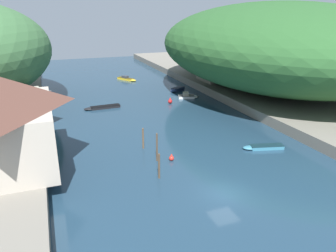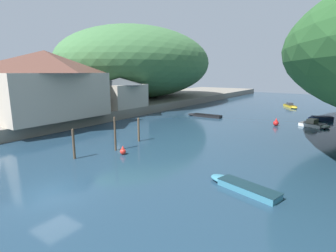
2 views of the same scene
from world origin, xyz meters
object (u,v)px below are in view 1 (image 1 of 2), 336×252
waterfront_building (2,119)px  boat_white_cruiser (177,90)px  boat_far_upstream (101,107)px  channel_buoy_far (170,101)px  channel_buoy_near (171,158)px  right_bank_cottage (217,69)px  person_on_quay (31,133)px  boat_red_skiff (262,147)px  boat_moored_right (127,79)px  boathouse_shed (14,103)px  boat_cabin_cruiser (188,96)px

waterfront_building → boat_white_cruiser: bearing=43.0°
boat_far_upstream → channel_buoy_far: (12.34, -1.19, 0.24)m
waterfront_building → channel_buoy_near: 17.94m
right_bank_cottage → boat_white_cruiser: right_bank_cottage is taller
channel_buoy_far → waterfront_building: bearing=-142.3°
boat_white_cruiser → person_on_quay: bearing=98.0°
right_bank_cottage → person_on_quay: bearing=-148.3°
waterfront_building → channel_buoy_far: bearing=37.7°
waterfront_building → boat_red_skiff: (28.38, -3.67, -5.88)m
boat_moored_right → person_on_quay: (-20.82, -37.15, 2.16)m
boat_far_upstream → channel_buoy_near: 23.83m
waterfront_building → channel_buoy_far: size_ratio=12.97×
boat_far_upstream → person_on_quay: 18.91m
boathouse_shed → right_bank_cottage: size_ratio=1.09×
boat_white_cruiser → person_on_quay: 35.74m
boat_cabin_cruiser → person_on_quay: person_on_quay is taller
waterfront_building → boathouse_shed: 13.60m
right_bank_cottage → boat_white_cruiser: size_ratio=1.97×
boat_red_skiff → boathouse_shed: bearing=73.3°
person_on_quay → right_bank_cottage: bearing=-36.3°
waterfront_building → boat_far_upstream: bearing=58.2°
boat_cabin_cruiser → boat_red_skiff: size_ratio=0.82×
boat_white_cruiser → boat_far_upstream: size_ratio=0.61×
boat_far_upstream → channel_buoy_far: bearing=-98.3°
waterfront_building → boathouse_shed: size_ratio=1.81×
channel_buoy_far → boat_moored_right: bearing=95.7°
right_bank_cottage → boat_white_cruiser: (-9.79, -0.68, -3.55)m
boat_far_upstream → person_on_quay: (-10.75, -15.40, 2.27)m
boathouse_shed → boat_moored_right: boathouse_shed is taller
boathouse_shed → right_bank_cottage: 42.25m
boathouse_shed → boat_white_cruiser: 33.19m
right_bank_cottage → boathouse_shed: bearing=-159.2°
boat_white_cruiser → channel_buoy_near: (-13.05, -30.58, -0.02)m
right_bank_cottage → channel_buoy_far: bearing=-148.2°
boathouse_shed → channel_buoy_near: boathouse_shed is taller
waterfront_building → boat_moored_right: 48.58m
boathouse_shed → boat_red_skiff: size_ratio=1.59×
boat_moored_right → boat_cabin_cruiser: bearing=79.0°
right_bank_cottage → channel_buoy_far: right_bank_cottage is taller
boat_moored_right → person_on_quay: person_on_quay is taller
boat_cabin_cruiser → boat_far_upstream: size_ratio=0.68×
right_bank_cottage → boat_white_cruiser: bearing=-176.1°
waterfront_building → person_on_quay: size_ratio=8.84×
boat_white_cruiser → channel_buoy_near: bearing=125.8°
right_bank_cottage → boat_moored_right: right_bank_cottage is taller
boat_red_skiff → channel_buoy_near: bearing=100.3°
boat_white_cruiser → channel_buoy_far: bearing=119.7°
boat_moored_right → channel_buoy_far: bearing=65.8°
right_bank_cottage → boat_cabin_cruiser: 12.17m
waterfront_building → channel_buoy_far: 32.34m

